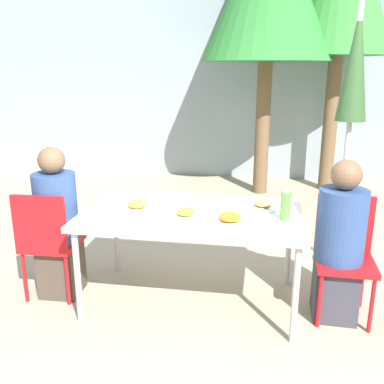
% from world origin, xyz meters
% --- Properties ---
extents(ground_plane, '(24.00, 24.00, 0.00)m').
position_xyz_m(ground_plane, '(0.00, 0.00, 0.00)').
color(ground_plane, tan).
extents(building_facade, '(10.00, 0.20, 3.00)m').
position_xyz_m(building_facade, '(0.00, 4.15, 1.50)').
color(building_facade, '#89999E').
rests_on(building_facade, ground).
extents(dining_table, '(1.60, 0.93, 0.73)m').
position_xyz_m(dining_table, '(0.00, 0.00, 0.68)').
color(dining_table, white).
rests_on(dining_table, ground).
extents(chair_left, '(0.41, 0.41, 0.87)m').
position_xyz_m(chair_left, '(-1.10, -0.12, 0.51)').
color(chair_left, red).
rests_on(chair_left, ground).
extents(person_left, '(0.32, 0.32, 1.19)m').
position_xyz_m(person_left, '(-1.05, -0.04, 0.56)').
color(person_left, '#473D33').
rests_on(person_left, ground).
extents(chair_right, '(0.41, 0.41, 0.87)m').
position_xyz_m(chair_right, '(1.10, 0.05, 0.51)').
color(chair_right, red).
rests_on(chair_right, ground).
extents(person_right, '(0.33, 0.33, 1.16)m').
position_xyz_m(person_right, '(1.05, -0.03, 0.55)').
color(person_right, '#383842').
rests_on(person_right, ground).
extents(closed_umbrella, '(0.36, 0.36, 2.27)m').
position_xyz_m(closed_umbrella, '(1.21, 0.91, 1.60)').
color(closed_umbrella, '#333333').
rests_on(closed_umbrella, ground).
extents(plate_0, '(0.24, 0.24, 0.07)m').
position_xyz_m(plate_0, '(-0.02, -0.12, 0.76)').
color(plate_0, white).
rests_on(plate_0, dining_table).
extents(plate_1, '(0.26, 0.26, 0.07)m').
position_xyz_m(plate_1, '(0.52, 0.17, 0.76)').
color(plate_1, white).
rests_on(plate_1, dining_table).
extents(plate_2, '(0.25, 0.25, 0.07)m').
position_xyz_m(plate_2, '(-0.41, -0.01, 0.76)').
color(plate_2, white).
rests_on(plate_2, dining_table).
extents(plate_3, '(0.27, 0.27, 0.07)m').
position_xyz_m(plate_3, '(0.29, -0.19, 0.76)').
color(plate_3, white).
rests_on(plate_3, dining_table).
extents(bottle, '(0.07, 0.07, 0.21)m').
position_xyz_m(bottle, '(0.66, -0.06, 0.84)').
color(bottle, '#51A338').
rests_on(bottle, dining_table).
extents(drinking_cup, '(0.07, 0.07, 0.08)m').
position_xyz_m(drinking_cup, '(0.52, -0.28, 0.78)').
color(drinking_cup, white).
rests_on(drinking_cup, dining_table).
extents(salad_bowl, '(0.17, 0.17, 0.05)m').
position_xyz_m(salad_bowl, '(-0.29, -0.29, 0.76)').
color(salad_bowl, white).
rests_on(salad_bowl, dining_table).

